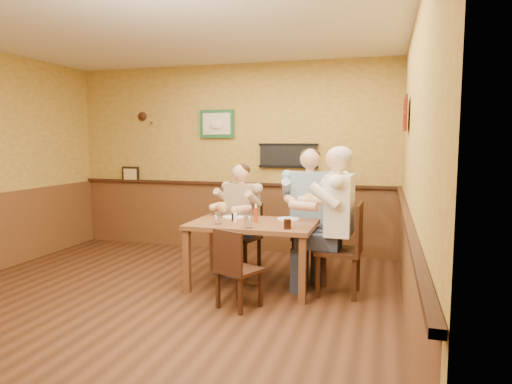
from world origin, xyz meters
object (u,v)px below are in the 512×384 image
salt_shaker (235,218)px  diner_white_elder (339,229)px  diner_tan_shirt (242,222)px  hot_sauce_bottle (256,214)px  chair_back_right (309,234)px  chair_right_end (339,249)px  diner_blue_polo (309,217)px  cola_tumbler (287,224)px  dining_table (253,230)px  pepper_shaker (233,217)px  water_glass_left (218,218)px  chair_near_side (239,268)px  chair_back_left (242,236)px  water_glass_mid (248,222)px

salt_shaker → diner_white_elder: bearing=3.2°
diner_tan_shirt → hot_sauce_bottle: bearing=-43.2°
chair_back_right → chair_right_end: 0.86m
diner_blue_polo → cola_tumbler: diner_blue_polo is taller
dining_table → pepper_shaker: size_ratio=16.01×
diner_blue_polo → cola_tumbler: bearing=-101.9°
chair_right_end → pepper_shaker: 1.24m
chair_back_right → salt_shaker: 1.12m
water_glass_left → hot_sauce_bottle: bearing=28.2°
dining_table → chair_near_side: (0.05, -0.66, -0.25)m
chair_back_left → diner_tan_shirt: bearing=0.0°
water_glass_mid → pepper_shaker: bearing=129.1°
chair_back_left → water_glass_mid: water_glass_mid is taller
dining_table → water_glass_left: water_glass_left is taller
water_glass_left → hot_sauce_bottle: hot_sauce_bottle is taller
chair_right_end → chair_near_side: size_ratio=1.25×
chair_back_left → salt_shaker: 0.82m
water_glass_mid → water_glass_left: bearing=160.8°
chair_right_end → salt_shaker: (-1.16, -0.06, 0.29)m
chair_back_right → diner_tan_shirt: (-0.87, -0.08, 0.12)m
diner_blue_polo → dining_table: bearing=-133.1°
water_glass_mid → chair_back_left: bearing=111.1°
diner_blue_polo → pepper_shaker: 1.06m
hot_sauce_bottle → salt_shaker: (-0.23, -0.05, -0.05)m
cola_tumbler → hot_sauce_bottle: (-0.42, 0.28, 0.04)m
diner_blue_polo → salt_shaker: (-0.72, -0.80, 0.09)m
dining_table → hot_sauce_bottle: hot_sauce_bottle is taller
water_glass_mid → salt_shaker: 0.38m
dining_table → pepper_shaker: 0.28m
cola_tumbler → pepper_shaker: bearing=157.4°
chair_back_right → cola_tumbler: chair_back_right is taller
water_glass_left → salt_shaker: size_ratio=1.36×
dining_table → pepper_shaker: bearing=177.0°
dining_table → chair_back_right: size_ratio=1.42×
chair_right_end → water_glass_left: size_ratio=7.76×
dining_table → water_glass_left: 0.43m
dining_table → diner_tan_shirt: 0.76m
dining_table → chair_back_right: bearing=55.3°
cola_tumbler → chair_right_end: bearing=30.0°
chair_back_right → water_glass_mid: chair_back_right is taller
diner_white_elder → water_glass_mid: 0.99m
dining_table → chair_back_right: 0.93m
chair_back_right → water_glass_mid: bearing=-122.1°
chair_back_left → diner_white_elder: diner_white_elder is taller
chair_back_left → chair_back_right: 0.87m
water_glass_mid → diner_white_elder: bearing=21.0°
chair_back_right → diner_tan_shirt: 0.88m
chair_back_left → pepper_shaker: 0.76m
dining_table → chair_back_left: chair_back_left is taller
salt_shaker → chair_near_side: bearing=-67.9°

